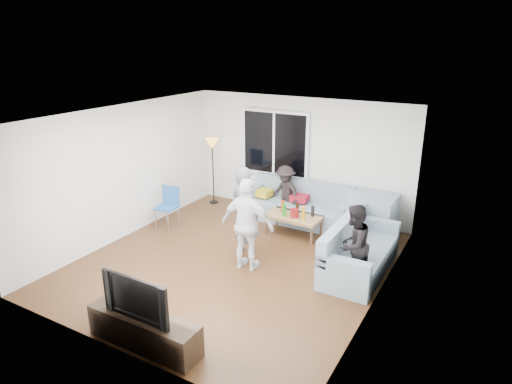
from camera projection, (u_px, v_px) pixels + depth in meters
The scene contains 32 objects.
floor at pixel (235, 263), 7.99m from camera, with size 5.00×5.50×0.04m, color #56351C.
ceiling at pixel (232, 114), 7.13m from camera, with size 5.00×5.50×0.04m, color white.
wall_back at pixel (301, 157), 9.84m from camera, with size 5.00×0.04×2.60m, color silver.
wall_front at pixel (108, 260), 5.28m from camera, with size 5.00×0.04×2.60m, color silver.
wall_left at pixel (124, 172), 8.73m from camera, with size 0.04×5.50×2.60m, color silver.
wall_right at pixel (383, 221), 6.38m from camera, with size 0.04×5.50×2.60m, color silver.
window_frame at pixel (275, 143), 9.97m from camera, with size 1.62×0.06×1.47m, color white.
window_glass at pixel (274, 144), 9.94m from camera, with size 1.50×0.02×1.35m, color black.
window_mullion at pixel (274, 144), 9.93m from camera, with size 0.05×0.03×1.35m, color white.
radiator at pixel (273, 196), 10.34m from camera, with size 1.30×0.12×0.62m, color silver.
potted_plant at pixel (286, 178), 10.00m from camera, with size 0.20×0.16×0.36m, color #296528.
vase at pixel (264, 179), 10.30m from camera, with size 0.16×0.16×0.17m, color silver.
sofa_back_section at pixel (298, 203), 9.62m from camera, with size 2.30×0.85×0.85m, color gray, non-canonical shape.
sofa_right_section at pixel (361, 248), 7.56m from camera, with size 0.85×2.00×0.85m, color gray, non-canonical shape.
sofa_corner at pixel (372, 216), 8.88m from camera, with size 0.85×0.85×0.85m, color gray.
cushion_yellow at pixel (263, 193), 9.97m from camera, with size 0.38×0.32×0.14m, color gold.
cushion_red at pixel (300, 198), 9.64m from camera, with size 0.36×0.30×0.13m, color maroon.
coffee_table at pixel (293, 225), 9.05m from camera, with size 1.10×0.60×0.40m, color tan.
pitcher at pixel (295, 213), 8.89m from camera, with size 0.17×0.17×0.17m, color maroon.
side_chair at pixel (167, 208), 9.31m from camera, with size 0.40×0.40×0.86m, color #23579A, non-canonical shape.
floor_lamp at pixel (213, 171), 10.60m from camera, with size 0.32×0.32×1.56m, color #FFB030, non-canonical shape.
player_left at pixel (245, 212), 8.03m from camera, with size 0.60×0.40×1.65m, color #494A4E.
player_right at pixel (248, 225), 7.51m from camera, with size 0.94×0.39×1.61m, color silver.
spectator_right at pixel (353, 245), 7.10m from camera, with size 0.65×0.51×1.34m, color black.
spectator_back at pixel (285, 192), 9.74m from camera, with size 0.77×0.44×1.19m, color black.
tv_console at pixel (144, 330), 5.76m from camera, with size 1.60×0.40×0.44m, color #34271A.
television at pixel (141, 295), 5.59m from camera, with size 1.02×0.13×0.59m, color black.
bottle_d at pixel (303, 213), 8.71m from camera, with size 0.07×0.07×0.28m, color orange.
bottle_b at pixel (284, 210), 8.93m from camera, with size 0.08×0.08×0.25m, color #1B9623.
bottle_e at pixel (313, 211), 8.92m from camera, with size 0.07×0.07×0.22m, color black.
bottle_c at pixel (297, 209), 9.07m from camera, with size 0.07×0.07×0.19m, color black.
bottle_a at pixel (283, 206), 9.19m from camera, with size 0.07×0.07×0.23m, color #C63D0B.
Camera 1 is at (3.85, -6.03, 3.77)m, focal length 31.51 mm.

